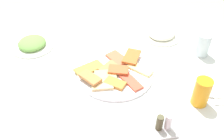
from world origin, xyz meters
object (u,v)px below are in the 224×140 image
salad_plate_rice (32,44)px  condiment_caddy (163,126)px  pide_platter (114,73)px  salad_plate_greens (161,33)px  soda_can (202,92)px  drinking_glass (203,45)px  dining_table (110,86)px

salad_plate_rice → condiment_caddy: 0.81m
pide_platter → salad_plate_rice: size_ratio=1.67×
salad_plate_greens → soda_can: bearing=93.7°
pide_platter → drinking_glass: 0.47m
pide_platter → drinking_glass: drinking_glass is taller
dining_table → salad_plate_rice: 0.48m
pide_platter → salad_plate_rice: (0.41, -0.26, 0.01)m
soda_can → dining_table: bearing=-30.4°
salad_plate_greens → dining_table: bearing=44.2°
condiment_caddy → soda_can: bearing=-146.3°
salad_plate_rice → condiment_caddy: size_ratio=2.22×
pide_platter → drinking_glass: bearing=-165.3°
soda_can → drinking_glass: 0.35m
salad_plate_rice → pide_platter: bearing=147.2°
pide_platter → salad_plate_greens: salad_plate_greens is taller
salad_plate_rice → condiment_caddy: (-0.56, 0.59, 0.01)m
dining_table → drinking_glass: bearing=-165.7°
drinking_glass → dining_table: bearing=14.3°
salad_plate_greens → drinking_glass: bearing=131.0°
drinking_glass → condiment_caddy: drinking_glass is taller
dining_table → drinking_glass: (-0.47, -0.12, 0.13)m
dining_table → pide_platter: (-0.02, -0.00, 0.08)m
pide_platter → salad_plate_greens: 0.42m
drinking_glass → salad_plate_rice: bearing=-9.6°
salad_plate_rice → condiment_caddy: condiment_caddy is taller
salad_plate_rice → drinking_glass: drinking_glass is taller
pide_platter → salad_plate_greens: size_ratio=1.69×
dining_table → salad_plate_rice: salad_plate_rice is taller
salad_plate_greens → salad_plate_rice: size_ratio=0.99×
dining_table → salad_plate_rice: size_ratio=5.38×
dining_table → salad_plate_rice: bearing=-34.4°
soda_can → condiment_caddy: soda_can is taller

